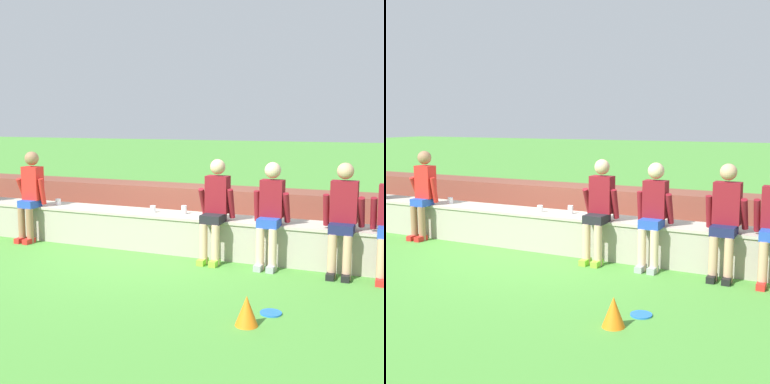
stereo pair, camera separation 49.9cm
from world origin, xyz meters
TOP-DOWN VIEW (x-y plane):
  - ground_plane at (0.00, 0.00)m, footprint 80.00×80.00m
  - stone_seating_wall at (0.00, 0.29)m, footprint 8.95×0.62m
  - brick_bleachers at (0.00, 1.63)m, footprint 12.05×1.52m
  - person_left_of_center at (-2.12, -0.03)m, footprint 0.48×0.47m
  - person_center at (1.06, -0.01)m, footprint 0.50×0.57m
  - person_right_of_center at (1.84, -0.00)m, footprint 0.49×0.53m
  - person_far_right at (2.77, -0.01)m, footprint 0.51×0.54m
  - plastic_cup_middle at (0.44, 0.33)m, footprint 0.08×0.08m
  - plastic_cup_right_end at (-0.05, 0.25)m, footprint 0.09×0.09m
  - plastic_cup_left_end at (-1.82, 0.28)m, footprint 0.09×0.09m
  - frisbee at (2.28, -1.68)m, footprint 0.22×0.22m
  - sports_cone at (2.14, -2.07)m, footprint 0.23×0.23m

SIDE VIEW (x-z plane):
  - ground_plane at x=0.00m, z-range 0.00..0.00m
  - frisbee at x=2.28m, z-range 0.00..0.02m
  - sports_cone at x=2.14m, z-range 0.00..0.30m
  - stone_seating_wall at x=0.00m, z-range 0.02..0.58m
  - brick_bleachers at x=0.00m, z-range -0.06..0.71m
  - plastic_cup_left_end at x=-1.82m, z-range 0.56..0.67m
  - plastic_cup_right_end at x=-0.05m, z-range 0.56..0.67m
  - plastic_cup_middle at x=0.44m, z-range 0.56..0.69m
  - person_right_of_center at x=1.84m, z-range 0.06..1.47m
  - person_center at x=1.06m, z-range 0.06..1.48m
  - person_far_right at x=2.77m, z-range 0.06..1.49m
  - person_left_of_center at x=-2.12m, z-range 0.06..1.52m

